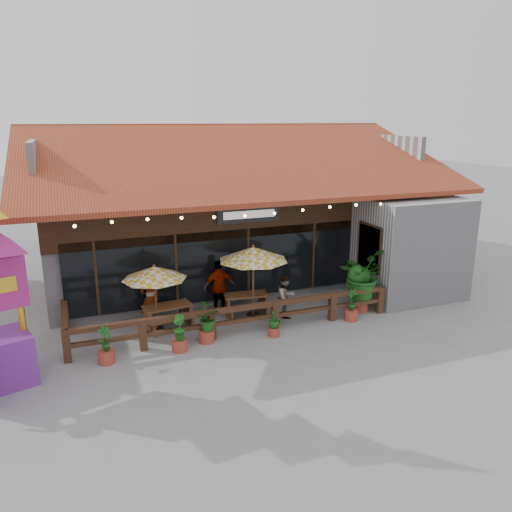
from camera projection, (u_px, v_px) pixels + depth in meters
name	position (u px, v px, depth m)	size (l,w,h in m)	color
ground	(283.00, 321.00, 16.01)	(100.00, 100.00, 0.00)	gray
restaurant_building	(227.00, 217.00, 21.47)	(15.50, 14.73, 6.09)	#B7B7BD
patio_railing	(218.00, 316.00, 14.83)	(10.00, 2.60, 0.92)	#462C19
umbrella_left	(154.00, 273.00, 14.89)	(2.07, 2.07, 2.09)	brown
umbrella_right	(253.00, 254.00, 15.89)	(2.49, 2.49, 2.42)	brown
picnic_table_left	(168.00, 312.00, 15.47)	(1.61, 1.44, 0.71)	brown
picnic_table_right	(246.00, 300.00, 16.49)	(1.59, 1.42, 0.69)	brown
tropical_plant	(361.00, 276.00, 16.58)	(2.04, 2.03, 2.13)	#933828
diner_a	(150.00, 298.00, 15.62)	(0.61, 0.40, 1.68)	#362111
diner_b	(286.00, 298.00, 15.88)	(0.73, 0.57, 1.51)	#362111
diner_c	(219.00, 287.00, 16.48)	(1.06, 0.44, 1.81)	#362111
planter_a	(106.00, 347.00, 13.13)	(0.46, 0.44, 1.08)	#933828
planter_b	(179.00, 335.00, 13.82)	(0.43, 0.45, 1.06)	#933828
planter_c	(206.00, 322.00, 14.35)	(0.89, 0.90, 1.12)	#933828
planter_d	(274.00, 323.00, 14.79)	(0.45, 0.45, 0.84)	#933828
planter_e	(352.00, 307.00, 15.95)	(0.43, 0.43, 1.06)	#933828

